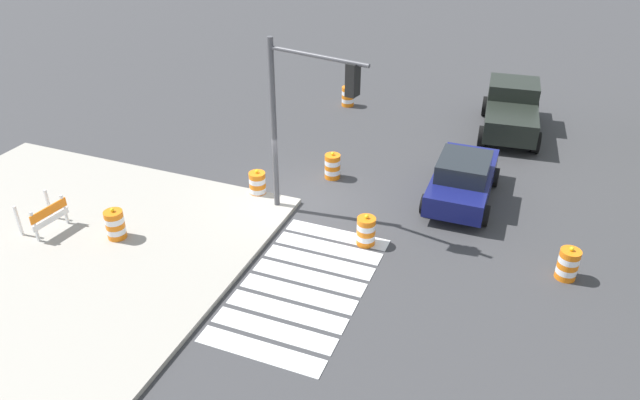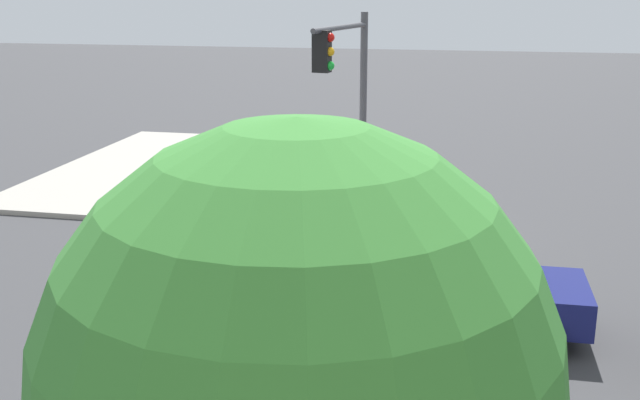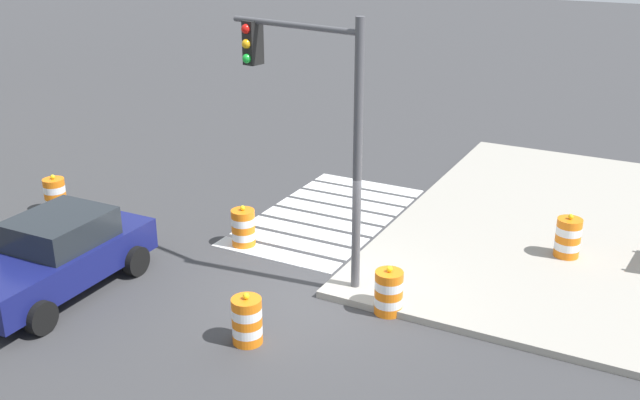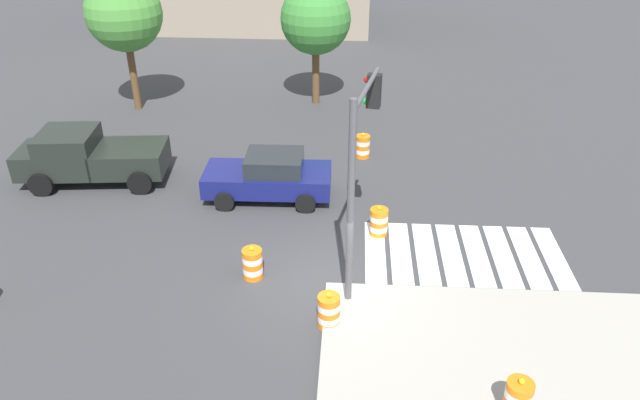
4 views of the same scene
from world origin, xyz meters
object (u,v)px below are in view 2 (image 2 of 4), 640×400
(traffic_barrel_far_curb, at_px, (383,206))
(street_tree_streetside_near, at_px, (299,379))
(traffic_light_pole, at_px, (348,89))
(traffic_barrel_on_sidewalk, at_px, (269,171))
(traffic_barrel_crosswalk_end, at_px, (463,232))
(traffic_barrel_near_corner, at_px, (300,255))
(construction_barricade, at_px, (272,153))
(traffic_barrel_median_near, at_px, (248,379))
(sports_car, at_px, (465,289))

(traffic_barrel_far_curb, height_order, street_tree_streetside_near, street_tree_streetside_near)
(traffic_barrel_far_curb, relative_size, traffic_light_pole, 0.19)
(traffic_barrel_on_sidewalk, bearing_deg, traffic_barrel_crosswalk_end, 143.60)
(traffic_barrel_crosswalk_end, bearing_deg, traffic_light_pole, 3.61)
(traffic_barrel_crosswalk_end, bearing_deg, street_tree_streetside_near, 86.57)
(traffic_barrel_near_corner, xyz_separation_m, construction_barricade, (3.11, -9.11, 0.27))
(traffic_barrel_median_near, relative_size, traffic_barrel_far_curb, 1.00)
(sports_car, distance_m, street_tree_streetside_near, 9.97)
(sports_car, xyz_separation_m, traffic_barrel_near_corner, (3.68, -2.17, -0.36))
(sports_car, distance_m, traffic_barrel_median_near, 4.71)
(traffic_barrel_on_sidewalk, bearing_deg, traffic_light_pole, 124.96)
(traffic_barrel_near_corner, height_order, traffic_barrel_far_curb, same)
(traffic_barrel_on_sidewalk, relative_size, construction_barricade, 0.78)
(traffic_barrel_on_sidewalk, bearing_deg, traffic_barrel_near_corner, 110.76)
(sports_car, height_order, traffic_barrel_near_corner, sports_car)
(sports_car, xyz_separation_m, traffic_barrel_on_sidewalk, (6.32, -9.13, -0.21))
(traffic_light_pole, relative_size, street_tree_streetside_near, 0.99)
(traffic_barrel_median_near, bearing_deg, traffic_barrel_on_sidewalk, -76.07)
(construction_barricade, bearing_deg, traffic_barrel_crosswalk_end, 134.75)
(traffic_barrel_on_sidewalk, height_order, construction_barricade, traffic_barrel_on_sidewalk)
(traffic_barrel_far_curb, height_order, traffic_light_pole, traffic_light_pole)
(traffic_barrel_on_sidewalk, height_order, traffic_light_pole, traffic_light_pole)
(traffic_barrel_median_near, height_order, traffic_barrel_on_sidewalk, traffic_barrel_on_sidewalk)
(traffic_barrel_on_sidewalk, distance_m, street_tree_streetside_near, 19.59)
(traffic_barrel_near_corner, bearing_deg, sports_car, 149.49)
(traffic_barrel_median_near, bearing_deg, traffic_barrel_near_corner, -85.13)
(traffic_barrel_median_near, xyz_separation_m, traffic_barrel_on_sidewalk, (3.12, -12.57, 0.15))
(traffic_barrel_near_corner, xyz_separation_m, traffic_barrel_median_near, (-0.48, 5.61, 0.00))
(traffic_barrel_far_curb, bearing_deg, construction_barricade, -47.36)
(traffic_barrel_near_corner, height_order, construction_barricade, construction_barricade)
(traffic_barrel_on_sidewalk, relative_size, traffic_light_pole, 0.19)
(traffic_barrel_on_sidewalk, height_order, street_tree_streetside_near, street_tree_streetside_near)
(construction_barricade, xyz_separation_m, street_tree_streetside_near, (-5.82, 20.70, 3.23))
(traffic_barrel_median_near, bearing_deg, traffic_barrel_crosswalk_end, -110.97)
(traffic_barrel_far_curb, xyz_separation_m, traffic_light_pole, (0.67, 2.06, 3.46))
(construction_barricade, relative_size, traffic_light_pole, 0.24)
(sports_car, distance_m, traffic_barrel_crosswalk_end, 4.59)
(sports_car, height_order, traffic_barrel_crosswalk_end, sports_car)
(traffic_barrel_near_corner, bearing_deg, traffic_barrel_far_curb, -107.47)
(traffic_barrel_median_near, xyz_separation_m, street_tree_streetside_near, (-2.23, 5.97, 3.49))
(traffic_barrel_crosswalk_end, distance_m, traffic_barrel_on_sidewalk, 7.69)
(sports_car, bearing_deg, traffic_barrel_crosswalk_end, -88.36)
(construction_barricade, bearing_deg, traffic_barrel_on_sidewalk, 102.23)
(traffic_barrel_median_near, height_order, street_tree_streetside_near, street_tree_streetside_near)
(traffic_light_pole, bearing_deg, construction_barricade, -61.25)
(traffic_barrel_far_curb, xyz_separation_m, construction_barricade, (4.45, -4.84, 0.27))
(traffic_barrel_near_corner, relative_size, traffic_barrel_on_sidewalk, 1.00)
(construction_barricade, bearing_deg, sports_car, 121.02)
(traffic_barrel_on_sidewalk, bearing_deg, traffic_barrel_far_curb, 146.05)
(traffic_barrel_crosswalk_end, relative_size, traffic_barrel_median_near, 1.00)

